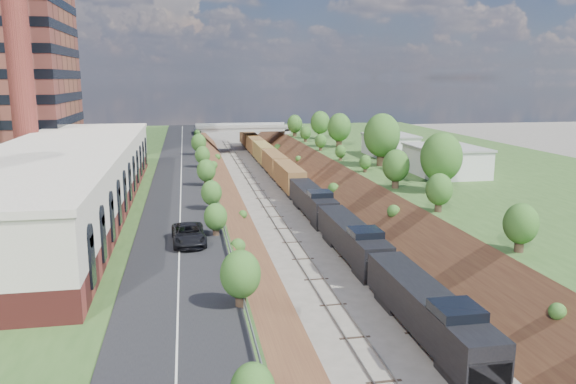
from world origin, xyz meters
TOP-DOWN VIEW (x-y plane):
  - platform_left at (-33.00, 60.00)m, footprint 44.00×180.00m
  - platform_right at (33.00, 60.00)m, footprint 44.00×180.00m
  - embankment_left at (-11.00, 60.00)m, footprint 10.00×180.00m
  - embankment_right at (11.00, 60.00)m, footprint 10.00×180.00m
  - rail_left_track at (-2.60, 60.00)m, footprint 1.58×180.00m
  - rail_right_track at (2.60, 60.00)m, footprint 1.58×180.00m
  - road at (-15.50, 60.00)m, footprint 8.00×180.00m
  - guardrail at (-11.40, 59.80)m, footprint 0.10×171.00m
  - commercial_building at (-28.00, 38.00)m, footprint 14.30×62.30m
  - smokestack at (-36.00, 56.00)m, footprint 3.20×3.20m
  - overpass at (0.00, 122.00)m, footprint 24.50×8.30m
  - white_building_near at (23.50, 52.00)m, footprint 9.00×12.00m
  - white_building_far at (23.00, 74.00)m, footprint 8.00×10.00m
  - tree_right_large at (17.00, 40.00)m, footprint 5.25×5.25m
  - tree_left_crest at (-11.80, 20.00)m, footprint 2.45×2.45m
  - freight_train at (2.60, 74.33)m, footprint 3.06×139.41m
  - suv at (-14.68, 22.29)m, footprint 3.11×6.21m

SIDE VIEW (x-z plane):
  - embankment_left at x=-11.00m, z-range -5.00..5.00m
  - embankment_right at x=11.00m, z-range -5.00..5.00m
  - rail_left_track at x=-2.60m, z-range 0.00..0.18m
  - rail_right_track at x=2.60m, z-range 0.00..0.18m
  - platform_left at x=-33.00m, z-range 0.00..5.00m
  - platform_right at x=33.00m, z-range 0.00..5.00m
  - freight_train at x=2.60m, z-range 0.32..4.88m
  - overpass at x=0.00m, z-range 1.22..8.62m
  - road at x=-15.50m, z-range 5.00..5.10m
  - guardrail at x=-11.40m, z-range 5.20..5.90m
  - suv at x=-14.68m, z-range 5.10..6.79m
  - white_building_far at x=23.00m, z-range 5.00..8.60m
  - white_building_near at x=23.50m, z-range 5.00..9.00m
  - tree_left_crest at x=-11.80m, z-range 5.26..8.82m
  - commercial_building at x=-28.00m, z-range 5.01..12.01m
  - tree_right_large at x=17.00m, z-range 5.58..13.19m
  - smokestack at x=-36.00m, z-range 5.00..45.00m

